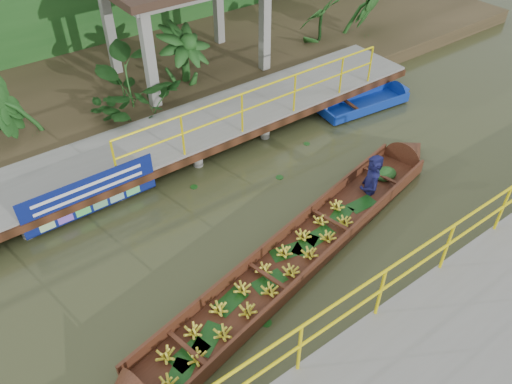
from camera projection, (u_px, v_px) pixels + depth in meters
ground at (227, 250)px, 9.78m from camera, size 80.00×80.00×0.00m
land_strip at (80, 90)px, 14.26m from camera, size 30.00×8.00×0.45m
far_dock at (144, 149)px, 11.60m from camera, size 16.00×2.06×1.66m
near_dock at (438, 371)px, 7.46m from camera, size 18.00×2.40×1.73m
foliage_backdrop at (34, 3)px, 14.66m from camera, size 30.00×0.80×4.00m
vendor_boat at (313, 235)px, 9.72m from camera, size 9.70×2.94×2.25m
moored_blue_boat at (384, 98)px, 14.12m from camera, size 3.11×1.11×0.72m
blue_banner at (90, 195)px, 10.19m from camera, size 2.85×0.04×0.89m
tropical_plants at (184, 61)px, 13.23m from camera, size 14.38×1.38×1.73m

